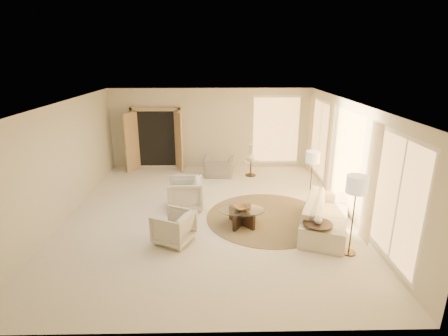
{
  "coord_description": "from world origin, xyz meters",
  "views": [
    {
      "loc": [
        0.23,
        -8.11,
        3.83
      ],
      "look_at": [
        0.4,
        0.4,
        1.1
      ],
      "focal_mm": 28.0,
      "sensor_mm": 36.0,
      "label": 1
    }
  ],
  "objects_px": {
    "armchair_right": "(174,226)",
    "floor_lamp_far": "(357,188)",
    "bowl": "(242,208)",
    "armchair_left": "(185,192)",
    "coffee_table": "(242,215)",
    "side_vase": "(251,157)",
    "end_vase": "(318,219)",
    "accent_chair": "(219,164)",
    "side_table": "(251,166)",
    "end_table": "(317,231)",
    "floor_lamp_near": "(313,160)",
    "sofa": "(326,215)"
  },
  "relations": [
    {
      "from": "armchair_right",
      "to": "floor_lamp_far",
      "type": "xyz_separation_m",
      "value": [
        3.61,
        -0.52,
        1.04
      ]
    },
    {
      "from": "bowl",
      "to": "armchair_right",
      "type": "bearing_deg",
      "value": -152.96
    },
    {
      "from": "armchair_left",
      "to": "coffee_table",
      "type": "height_order",
      "value": "armchair_left"
    },
    {
      "from": "armchair_right",
      "to": "side_vase",
      "type": "xyz_separation_m",
      "value": [
        2.05,
        4.37,
        0.27
      ]
    },
    {
      "from": "end_vase",
      "to": "armchair_left",
      "type": "bearing_deg",
      "value": 144.49
    },
    {
      "from": "accent_chair",
      "to": "bowl",
      "type": "xyz_separation_m",
      "value": [
        0.53,
        -3.57,
        0.03
      ]
    },
    {
      "from": "armchair_left",
      "to": "floor_lamp_far",
      "type": "bearing_deg",
      "value": 53.93
    },
    {
      "from": "armchair_right",
      "to": "coffee_table",
      "type": "height_order",
      "value": "armchair_right"
    },
    {
      "from": "bowl",
      "to": "end_vase",
      "type": "bearing_deg",
      "value": -35.69
    },
    {
      "from": "side_table",
      "to": "floor_lamp_far",
      "type": "xyz_separation_m",
      "value": [
        1.56,
        -4.89,
        1.09
      ]
    },
    {
      "from": "accent_chair",
      "to": "bowl",
      "type": "bearing_deg",
      "value": 103.86
    },
    {
      "from": "coffee_table",
      "to": "side_table",
      "type": "relative_size",
      "value": 2.22
    },
    {
      "from": "end_table",
      "to": "floor_lamp_near",
      "type": "distance_m",
      "value": 2.42
    },
    {
      "from": "sofa",
      "to": "accent_chair",
      "type": "xyz_separation_m",
      "value": [
        -2.47,
        3.77,
        0.07
      ]
    },
    {
      "from": "accent_chair",
      "to": "side_vase",
      "type": "distance_m",
      "value": 1.1
    },
    {
      "from": "side_table",
      "to": "end_vase",
      "type": "xyz_separation_m",
      "value": [
        0.94,
        -4.67,
        0.33
      ]
    },
    {
      "from": "sofa",
      "to": "end_table",
      "type": "bearing_deg",
      "value": 173.77
    },
    {
      "from": "end_table",
      "to": "side_vase",
      "type": "distance_m",
      "value": 4.77
    },
    {
      "from": "coffee_table",
      "to": "side_table",
      "type": "xyz_separation_m",
      "value": [
        0.54,
        3.6,
        0.07
      ]
    },
    {
      "from": "side_table",
      "to": "bowl",
      "type": "bearing_deg",
      "value": -98.58
    },
    {
      "from": "armchair_left",
      "to": "sofa",
      "type": "bearing_deg",
      "value": 67.25
    },
    {
      "from": "sofa",
      "to": "floor_lamp_far",
      "type": "distance_m",
      "value": 1.53
    },
    {
      "from": "bowl",
      "to": "end_vase",
      "type": "height_order",
      "value": "end_vase"
    },
    {
      "from": "sofa",
      "to": "armchair_right",
      "type": "distance_m",
      "value": 3.5
    },
    {
      "from": "floor_lamp_near",
      "to": "floor_lamp_far",
      "type": "bearing_deg",
      "value": -85.45
    },
    {
      "from": "floor_lamp_near",
      "to": "bowl",
      "type": "xyz_separation_m",
      "value": [
        -1.91,
        -1.14,
        -0.83
      ]
    },
    {
      "from": "side_table",
      "to": "floor_lamp_near",
      "type": "xyz_separation_m",
      "value": [
        1.36,
        -2.46,
        0.95
      ]
    },
    {
      "from": "floor_lamp_near",
      "to": "floor_lamp_far",
      "type": "relative_size",
      "value": 0.9
    },
    {
      "from": "armchair_left",
      "to": "side_vase",
      "type": "distance_m",
      "value": 3.26
    },
    {
      "from": "armchair_right",
      "to": "side_vase",
      "type": "distance_m",
      "value": 4.84
    },
    {
      "from": "end_vase",
      "to": "coffee_table",
      "type": "bearing_deg",
      "value": 144.31
    },
    {
      "from": "coffee_table",
      "to": "end_table",
      "type": "relative_size",
      "value": 1.97
    },
    {
      "from": "side_vase",
      "to": "coffee_table",
      "type": "bearing_deg",
      "value": -98.58
    },
    {
      "from": "armchair_left",
      "to": "accent_chair",
      "type": "distance_m",
      "value": 2.71
    },
    {
      "from": "end_table",
      "to": "floor_lamp_far",
      "type": "xyz_separation_m",
      "value": [
        0.61,
        -0.22,
        1.03
      ]
    },
    {
      "from": "armchair_left",
      "to": "coffee_table",
      "type": "bearing_deg",
      "value": 51.75
    },
    {
      "from": "end_table",
      "to": "bowl",
      "type": "xyz_separation_m",
      "value": [
        -1.49,
        1.07,
        0.05
      ]
    },
    {
      "from": "end_vase",
      "to": "sofa",
      "type": "bearing_deg",
      "value": 62.19
    },
    {
      "from": "accent_chair",
      "to": "floor_lamp_far",
      "type": "distance_m",
      "value": 5.61
    },
    {
      "from": "end_table",
      "to": "floor_lamp_far",
      "type": "bearing_deg",
      "value": -20.12
    },
    {
      "from": "sofa",
      "to": "side_table",
      "type": "height_order",
      "value": "sofa"
    },
    {
      "from": "sofa",
      "to": "floor_lamp_near",
      "type": "bearing_deg",
      "value": 23.02
    },
    {
      "from": "armchair_right",
      "to": "coffee_table",
      "type": "bearing_deg",
      "value": 142.55
    },
    {
      "from": "sofa",
      "to": "armchair_left",
      "type": "xyz_separation_m",
      "value": [
        -3.35,
        1.21,
        0.1
      ]
    },
    {
      "from": "end_vase",
      "to": "bowl",
      "type": "bearing_deg",
      "value": 144.31
    },
    {
      "from": "end_table",
      "to": "armchair_right",
      "type": "bearing_deg",
      "value": 174.33
    },
    {
      "from": "end_table",
      "to": "side_table",
      "type": "relative_size",
      "value": 1.12
    },
    {
      "from": "floor_lamp_far",
      "to": "armchair_left",
      "type": "bearing_deg",
      "value": 146.86
    },
    {
      "from": "floor_lamp_far",
      "to": "sofa",
      "type": "bearing_deg",
      "value": 98.38
    },
    {
      "from": "armchair_left",
      "to": "coffee_table",
      "type": "distance_m",
      "value": 1.74
    }
  ]
}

